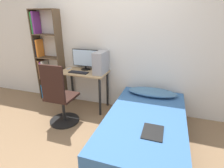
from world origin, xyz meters
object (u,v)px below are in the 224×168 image
object	(u,v)px
bookshelf	(46,60)
keyboard	(79,72)
pc_tower	(101,63)
bed	(145,130)
office_chair	(60,101)
monitor	(85,59)

from	to	relation	value
bookshelf	keyboard	distance (m)	0.93
pc_tower	bed	bearing A→B (deg)	-38.41
office_chair	bed	distance (m)	1.43
keyboard	office_chair	bearing A→B (deg)	-95.53
bed	keyboard	xyz separation A→B (m)	(-1.36, 0.63, 0.54)
bed	monitor	size ratio (longest dim) A/B	3.61
office_chair	pc_tower	distance (m)	0.99
keyboard	pc_tower	bearing A→B (deg)	18.03
bookshelf	bed	size ratio (longest dim) A/B	0.95
bookshelf	office_chair	bearing A→B (deg)	-43.76
bed	pc_tower	world-z (taller)	pc_tower
office_chair	pc_tower	bearing A→B (deg)	56.94
monitor	pc_tower	size ratio (longest dim) A/B	1.36
bookshelf	office_chair	world-z (taller)	bookshelf
bookshelf	bed	world-z (taller)	bookshelf
office_chair	monitor	xyz separation A→B (m)	(0.08, 0.82, 0.54)
bookshelf	monitor	distance (m)	0.93
office_chair	keyboard	world-z (taller)	office_chair
bookshelf	pc_tower	distance (m)	1.30
bookshelf	bed	distance (m)	2.51
bookshelf	pc_tower	world-z (taller)	bookshelf
pc_tower	bookshelf	bearing A→B (deg)	175.51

